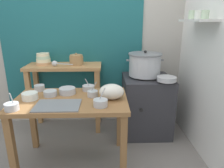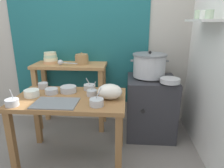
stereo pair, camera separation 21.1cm
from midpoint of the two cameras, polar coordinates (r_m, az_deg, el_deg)
The scene contains 22 objects.
ground_plane at distance 2.32m, azimuth -12.34°, elevation -21.72°, with size 9.00×9.00×0.00m, color gray.
wall_back at distance 2.89m, azimuth -8.49°, elevation 14.31°, with size 4.40×0.12×2.60m.
wall_right at distance 2.21m, azimuth 25.49°, elevation 11.86°, with size 0.30×3.20×2.60m.
prep_table at distance 2.09m, azimuth -14.20°, elevation -6.91°, with size 1.10×0.66×0.72m.
back_shelf_table at distance 2.79m, azimuth -15.16°, elevation 0.71°, with size 0.96×0.40×0.90m.
stove_block at distance 2.72m, azimuth 7.34°, elevation -5.82°, with size 0.60×0.61×0.78m.
steamer_pot at distance 2.57m, azimuth 6.85°, elevation 5.44°, with size 0.46×0.42×0.32m.
clay_pot at distance 2.69m, azimuth -12.18°, elevation 6.59°, with size 0.17×0.17×0.15m.
bowl_stack_enamel at distance 2.83m, azimuth -20.74°, elevation 6.47°, with size 0.19×0.19×0.15m.
ladle at distance 2.67m, azimuth -17.79°, elevation 5.46°, with size 0.27×0.11×0.07m.
serving_tray at distance 1.92m, azimuth -18.08°, elevation -5.78°, with size 0.40×0.28×0.01m, color slate.
plastic_bag at distance 1.96m, azimuth -3.20°, elevation -2.21°, with size 0.24×0.18×0.15m, color silver.
wide_pan at distance 2.40m, azimuth 12.64°, elevation 1.38°, with size 0.22×0.22×0.05m, color #B7BABF.
prep_bowl_0 at distance 2.06m, azimuth -8.39°, elevation -2.65°, with size 0.11×0.11×0.15m.
prep_bowl_1 at distance 2.23m, azimuth -9.33°, elevation -1.08°, with size 0.13×0.13×0.14m.
prep_bowl_2 at distance 1.82m, azimuth -6.59°, elevation -5.24°, with size 0.13×0.13×0.17m.
prep_bowl_3 at distance 2.20m, azimuth -2.99°, elevation -1.39°, with size 0.16×0.16×0.04m.
prep_bowl_4 at distance 2.18m, azimuth -15.12°, elevation -1.83°, with size 0.17×0.17×0.06m.
prep_bowl_5 at distance 2.15m, azimuth -24.66°, elevation -3.07°, with size 0.15×0.15×0.07m.
prep_bowl_6 at distance 2.38m, azimuth -22.08°, elevation -0.98°, with size 0.11×0.11×0.06m.
prep_bowl_7 at distance 2.18m, azimuth -19.63°, elevation -2.44°, with size 0.13×0.13×0.06m.
prep_bowl_8 at distance 1.98m, azimuth -29.12°, elevation -5.56°, with size 0.12×0.12×0.16m.
Camera 1 is at (0.30, -1.77, 1.45)m, focal length 32.65 mm.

